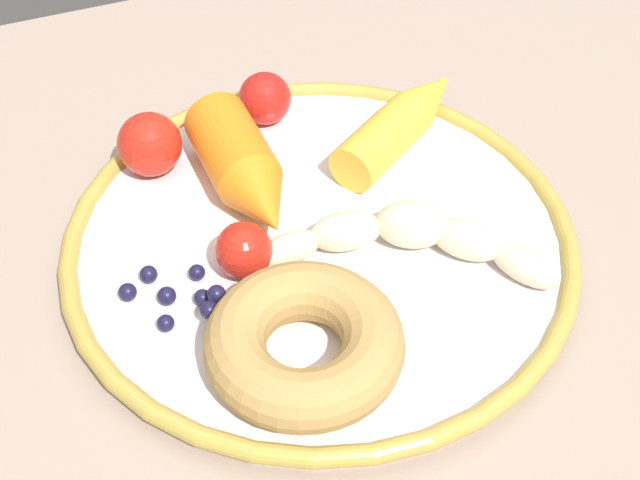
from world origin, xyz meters
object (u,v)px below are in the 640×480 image
Objects in this scene: blueberry_pile at (178,295)px; tomato_mid at (265,98)px; banana at (406,238)px; tomato_near at (244,251)px; dining_table at (395,353)px; carrot_yellow at (402,122)px; carrot_orange at (244,171)px; donut at (304,343)px; plate at (320,243)px; tomato_far at (150,144)px.

tomato_mid reaches higher than blueberry_pile.
tomato_near is at bearing -12.52° from banana.
tomato_mid is (0.04, -0.14, 0.14)m from dining_table.
carrot_yellow reaches higher than blueberry_pile.
donut is at bearing 85.21° from carrot_orange.
plate is 2.75× the size of carrot_orange.
carrot_orange is 0.08m from tomato_mid.
banana is at bearing -147.16° from donut.
carrot_yellow is at bearing 168.82° from tomato_far.
donut is at bearing 50.07° from carrot_yellow.
tomato_near reaches higher than dining_table.
tomato_mid is (-0.06, -0.13, 0.00)m from tomato_near.
banana is 4.56× the size of tomato_mid.
donut is (0.01, 0.14, -0.00)m from carrot_orange.
plate is at bearing 38.58° from carrot_yellow.
blueberry_pile is (0.10, 0.02, 0.01)m from plate.
donut is (0.09, 0.06, 0.00)m from banana.
carrot_yellow reaches higher than plate.
tomato_near reaches higher than plate.
tomato_near is (0.10, -0.02, 0.00)m from banana.
tomato_far is at bearing -78.55° from donut.
donut reaches higher than blueberry_pile.
donut and tomato_near have the same top height.
donut reaches higher than plate.
dining_table is 31.09× the size of tomato_near.
tomato_mid is 0.87× the size of tomato_far.
blueberry_pile is at bearing -4.01° from banana.
blueberry_pile is at bearing 11.31° from plate.
carrot_yellow is at bearing -141.42° from plate.
carrot_yellow is 0.20m from donut.
banana is at bearing 62.76° from dining_table.
carrot_orange is at bearing 135.79° from tomato_far.
plate is at bearing -32.82° from banana.
plate is 9.23× the size of tomato_near.
tomato_mid is 0.09m from tomato_far.
tomato_mid is (-0.04, -0.07, -0.00)m from carrot_orange.
tomato_mid is at bearing -118.02° from carrot_orange.
blueberry_pile is (0.05, -0.07, -0.01)m from donut.
carrot_orange reaches higher than tomato_mid.
tomato_near is (0.14, 0.08, 0.00)m from carrot_yellow.
plate is at bearing -116.35° from donut.
dining_table is 8.69× the size of carrot_yellow.
donut reaches higher than banana.
tomato_far reaches higher than banana.
blueberry_pile reaches higher than dining_table.
banana is 4.87× the size of tomato_near.
donut is 2.95× the size of tomato_mid.
tomato_far is at bearing -41.73° from dining_table.
tomato_mid is (0.04, -0.15, 0.01)m from banana.
carrot_yellow is 1.14× the size of donut.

